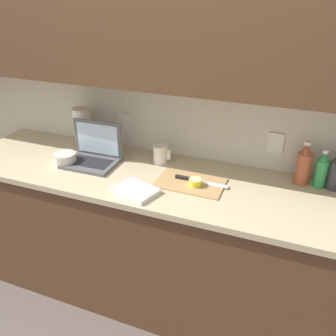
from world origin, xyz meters
TOP-DOWN VIEW (x-y plane):
  - ground_plane at (0.00, 0.00)m, footprint 12.00×12.00m
  - wall_back at (0.00, 0.26)m, footprint 5.20×0.38m
  - counter_unit at (-0.02, 0.00)m, footprint 2.37×0.66m
  - laptop at (-0.36, 0.04)m, footprint 0.33×0.24m
  - cutting_board at (0.29, -0.00)m, footprint 0.38×0.24m
  - knife at (0.29, 0.02)m, footprint 0.31×0.04m
  - lemon_half_cut at (0.32, -0.02)m, footprint 0.07×0.07m
  - bottle_green_soda at (0.86, 0.23)m, footprint 0.08×0.08m
  - bottle_oil_tall at (0.96, 0.23)m, footprint 0.07×0.07m
  - bottle_water_clear at (1.03, 0.23)m, footprint 0.07×0.07m
  - measuring_cup at (0.03, 0.18)m, footprint 0.11×0.09m
  - bowl_white at (-0.51, -0.05)m, footprint 0.13×0.13m
  - paper_towel_roll at (-0.56, 0.23)m, footprint 0.11×0.11m
  - dish_towel at (0.05, -0.20)m, footprint 0.26×0.22m

SIDE VIEW (x-z plane):
  - ground_plane at x=0.00m, z-range 0.00..0.00m
  - counter_unit at x=-0.02m, z-range 0.01..0.94m
  - cutting_board at x=0.29m, z-range 0.93..0.94m
  - dish_towel at x=0.05m, z-range 0.93..0.96m
  - knife at x=0.29m, z-range 0.94..0.96m
  - lemon_half_cut at x=0.32m, z-range 0.94..0.98m
  - bowl_white at x=-0.51m, z-range 0.93..1.00m
  - measuring_cup at x=0.03m, z-range 0.93..1.05m
  - laptop at x=-0.36m, z-range 0.87..1.12m
  - bottle_oil_tall at x=0.96m, z-range 0.92..1.14m
  - bottle_water_clear at x=1.03m, z-range 0.92..1.15m
  - bottle_green_soda at x=0.86m, z-range 0.92..1.18m
  - paper_towel_roll at x=-0.56m, z-range 0.93..1.20m
  - wall_back at x=0.00m, z-range 0.26..2.86m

